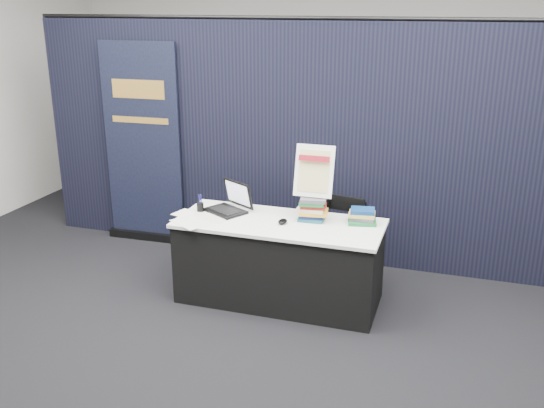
{
  "coord_description": "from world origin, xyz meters",
  "views": [
    {
      "loc": [
        1.46,
        -4.17,
        2.58
      ],
      "look_at": [
        -0.07,
        0.55,
        0.91
      ],
      "focal_mm": 40.0,
      "sensor_mm": 36.0,
      "label": 1
    }
  ],
  "objects": [
    {
      "name": "floor",
      "position": [
        0.0,
        0.0,
        0.0
      ],
      "size": [
        8.0,
        8.0,
        0.0
      ],
      "primitive_type": "plane",
      "color": "black",
      "rests_on": "ground"
    },
    {
      "name": "wall_back",
      "position": [
        0.0,
        4.0,
        1.75
      ],
      "size": [
        8.0,
        0.02,
        3.5
      ],
      "primitive_type": "cube",
      "color": "beige",
      "rests_on": "floor"
    },
    {
      "name": "drape_partition",
      "position": [
        0.0,
        1.6,
        1.2
      ],
      "size": [
        6.0,
        0.08,
        2.4
      ],
      "primitive_type": "cube",
      "color": "black",
      "rests_on": "floor"
    },
    {
      "name": "display_table",
      "position": [
        0.0,
        0.55,
        0.38
      ],
      "size": [
        1.8,
        0.75,
        0.75
      ],
      "color": "black",
      "rests_on": "floor"
    },
    {
      "name": "laptop",
      "position": [
        -0.54,
        0.69,
        0.81
      ],
      "size": [
        0.44,
        0.44,
        0.27
      ],
      "rotation": [
        0.0,
        0.0,
        -0.52
      ],
      "color": "black",
      "rests_on": "display_table"
    },
    {
      "name": "mouse",
      "position": [
        0.04,
        0.52,
        0.77
      ],
      "size": [
        0.08,
        0.12,
        0.04
      ],
      "primitive_type": "ellipsoid",
      "rotation": [
        0.0,
        0.0,
        -0.01
      ],
      "color": "black",
      "rests_on": "display_table"
    },
    {
      "name": "brochure_left",
      "position": [
        -0.83,
        0.48,
        0.75
      ],
      "size": [
        0.32,
        0.26,
        0.0
      ],
      "primitive_type": "cube",
      "rotation": [
        0.0,
        0.0,
        -0.27
      ],
      "color": "white",
      "rests_on": "display_table"
    },
    {
      "name": "brochure_mid",
      "position": [
        -0.73,
        0.3,
        0.75
      ],
      "size": [
        0.4,
        0.37,
        0.0
      ],
      "primitive_type": "cube",
      "rotation": [
        0.0,
        0.0,
        -0.54
      ],
      "color": "silver",
      "rests_on": "display_table"
    },
    {
      "name": "brochure_right",
      "position": [
        -0.63,
        0.45,
        0.75
      ],
      "size": [
        0.34,
        0.24,
        0.0
      ],
      "primitive_type": "cube",
      "rotation": [
        0.0,
        0.0,
        0.03
      ],
      "color": "silver",
      "rests_on": "display_table"
    },
    {
      "name": "pen_cup",
      "position": [
        -0.77,
        0.59,
        0.79
      ],
      "size": [
        0.08,
        0.08,
        0.08
      ],
      "primitive_type": "cylinder",
      "rotation": [
        0.0,
        0.0,
        -0.38
      ],
      "color": "black",
      "rests_on": "display_table"
    },
    {
      "name": "book_stack_tall",
      "position": [
        0.26,
        0.67,
        0.86
      ],
      "size": [
        0.24,
        0.2,
        0.22
      ],
      "rotation": [
        0.0,
        0.0,
        0.1
      ],
      "color": "#1A5565",
      "rests_on": "display_table"
    },
    {
      "name": "book_stack_short",
      "position": [
        0.69,
        0.73,
        0.81
      ],
      "size": [
        0.25,
        0.2,
        0.13
      ],
      "rotation": [
        0.0,
        0.0,
        0.13
      ],
      "color": "#1A6230",
      "rests_on": "display_table"
    },
    {
      "name": "info_sign",
      "position": [
        0.26,
        0.7,
        1.19
      ],
      "size": [
        0.34,
        0.16,
        0.46
      ],
      "rotation": [
        0.0,
        0.0,
        0.01
      ],
      "color": "black",
      "rests_on": "book_stack_tall"
    },
    {
      "name": "pullup_banner",
      "position": [
        -1.85,
        1.5,
        0.97
      ],
      "size": [
        0.93,
        0.13,
        2.19
      ],
      "rotation": [
        0.0,
        0.0,
        0.03
      ],
      "color": "black",
      "rests_on": "floor"
    },
    {
      "name": "stacking_chair",
      "position": [
        0.46,
        1.04,
        0.46
      ],
      "size": [
        0.45,
        0.46,
        0.83
      ],
      "rotation": [
        0.0,
        0.0,
        -0.22
      ],
      "color": "black",
      "rests_on": "floor"
    }
  ]
}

